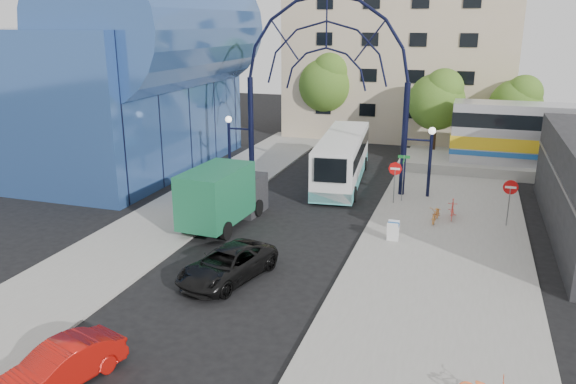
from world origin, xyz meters
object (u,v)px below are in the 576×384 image
(do_not_enter_sign, at_px, (510,192))
(sandwich_board, at_px, (393,229))
(tree_north_b, at_px, (328,81))
(red_sedan, at_px, (60,366))
(stop_sign, at_px, (395,172))
(tree_north_c, at_px, (518,103))
(gateway_arch, at_px, (326,54))
(bike_near_b, at_px, (452,209))
(bike_near_a, at_px, (436,214))
(black_suv, at_px, (227,265))
(city_bus, at_px, (342,158))
(green_truck, at_px, (224,195))
(street_name_sign, at_px, (403,168))
(tree_north_a, at_px, (438,99))

(do_not_enter_sign, bearing_deg, sandwich_board, -143.32)
(tree_north_b, bearing_deg, red_sedan, -87.46)
(stop_sign, xyz_separation_m, tree_north_c, (7.32, 15.93, 2.28))
(gateway_arch, xyz_separation_m, bike_near_b, (8.21, -3.72, -7.92))
(sandwich_board, relative_size, bike_near_b, 0.58)
(tree_north_c, distance_m, bike_near_a, 19.41)
(black_suv, relative_size, bike_near_b, 2.85)
(sandwich_board, relative_size, black_suv, 0.20)
(tree_north_b, xyz_separation_m, black_suv, (3.46, -30.23, -4.59))
(stop_sign, bearing_deg, bike_near_a, -44.04)
(city_bus, height_order, green_truck, green_truck)
(street_name_sign, bearing_deg, red_sedan, -109.31)
(tree_north_a, bearing_deg, sandwich_board, -91.50)
(stop_sign, xyz_separation_m, tree_north_b, (-8.68, 17.93, 3.27))
(bike_near_b, bearing_deg, stop_sign, 153.03)
(black_suv, xyz_separation_m, red_sedan, (-1.76, -8.15, -0.03))
(stop_sign, xyz_separation_m, bike_near_a, (2.61, -2.53, -1.43))
(gateway_arch, height_order, red_sedan, gateway_arch)
(tree_north_b, xyz_separation_m, tree_north_c, (16.00, -2.00, -0.99))
(stop_sign, distance_m, do_not_enter_sign, 6.51)
(bike_near_a, height_order, bike_near_b, bike_near_b)
(do_not_enter_sign, bearing_deg, green_truck, -164.06)
(bike_near_a, bearing_deg, city_bus, 141.94)
(do_not_enter_sign, height_order, bike_near_b, do_not_enter_sign)
(city_bus, bearing_deg, stop_sign, -50.49)
(tree_north_b, xyz_separation_m, bike_near_a, (11.29, -20.46, -4.70))
(do_not_enter_sign, relative_size, street_name_sign, 0.89)
(city_bus, bearing_deg, red_sedan, -102.82)
(sandwich_board, bearing_deg, tree_north_c, 73.45)
(city_bus, relative_size, green_truck, 1.80)
(street_name_sign, bearing_deg, sandwich_board, -86.54)
(stop_sign, relative_size, red_sedan, 0.64)
(sandwich_board, bearing_deg, tree_north_a, 88.50)
(stop_sign, height_order, tree_north_a, tree_north_a)
(stop_sign, xyz_separation_m, tree_north_a, (1.32, 13.93, 2.61))
(do_not_enter_sign, relative_size, bike_near_a, 1.47)
(stop_sign, relative_size, city_bus, 0.21)
(sandwich_board, distance_m, green_truck, 8.99)
(tree_north_a, bearing_deg, red_sedan, -103.57)
(street_name_sign, xyz_separation_m, tree_north_a, (0.92, 13.33, 2.48))
(tree_north_c, bearing_deg, tree_north_b, 172.88)
(stop_sign, xyz_separation_m, street_name_sign, (0.40, 0.60, 0.14))
(red_sedan, bearing_deg, do_not_enter_sign, 72.26)
(tree_north_a, relative_size, bike_near_b, 4.10)
(bike_near_b, bearing_deg, city_bus, 142.36)
(tree_north_b, xyz_separation_m, red_sedan, (1.70, -38.38, -4.62))
(tree_north_c, bearing_deg, street_name_sign, -114.31)
(red_sedan, bearing_deg, green_truck, 112.45)
(tree_north_b, distance_m, bike_near_b, 23.53)
(city_bus, height_order, bike_near_b, city_bus)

